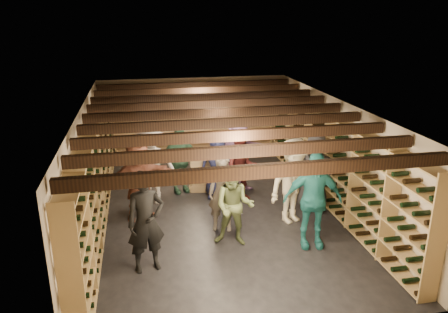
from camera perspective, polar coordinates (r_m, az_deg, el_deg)
ground at (r=9.82m, az=-0.73°, el=-7.20°), size 8.00×8.00×0.00m
walls at (r=9.36m, az=-0.76°, el=-0.58°), size 5.52×8.02×2.40m
ceiling at (r=9.04m, az=-0.79°, el=6.62°), size 5.50×8.00×0.01m
ceiling_joists at (r=9.07m, az=-0.79°, el=5.76°), size 5.40×7.12×0.18m
wine_rack_left at (r=9.32m, az=-16.51°, el=-2.29°), size 0.32×7.50×2.15m
wine_rack_right at (r=10.16m, az=13.65°, el=-0.30°), size 0.32×7.50×2.15m
wine_rack_back at (r=13.02m, az=-3.81°, el=4.36°), size 4.70×0.30×2.15m
crate_stack_left at (r=10.80m, az=-3.00°, el=-2.29°), size 0.53×0.38×0.85m
crate_stack_right at (r=12.23m, az=0.61°, el=-0.14°), size 0.51×0.34×0.68m
crate_loose at (r=10.92m, az=-3.18°, el=-3.97°), size 0.56×0.44×0.17m
person_1 at (r=7.53m, az=-10.17°, el=-8.43°), size 0.74×0.59×1.79m
person_2 at (r=8.23m, az=1.34°, el=-6.52°), size 0.92×0.82×1.57m
person_3 at (r=9.15m, az=9.05°, el=-3.21°), size 1.35×1.08×1.82m
person_4 at (r=8.28m, az=11.50°, el=-5.59°), size 1.15×0.61×1.87m
person_5 at (r=9.38m, az=-11.01°, el=-2.96°), size 1.71×1.06×1.76m
person_6 at (r=10.27m, az=-0.85°, el=-1.05°), size 0.93×0.77×1.64m
person_7 at (r=8.75m, az=-0.18°, el=-4.78°), size 0.67×0.52×1.60m
person_8 at (r=10.18m, az=2.29°, el=-1.53°), size 0.85×0.72×1.54m
person_9 at (r=10.06m, az=-9.44°, el=-1.08°), size 1.33×0.97×1.86m
person_10 at (r=10.61m, az=-5.87°, el=-0.46°), size 1.05×0.68×1.65m
person_11 at (r=10.64m, az=1.88°, el=0.26°), size 1.80×1.00×1.85m
person_12 at (r=9.78m, az=11.73°, el=-2.08°), size 0.97×0.74×1.77m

